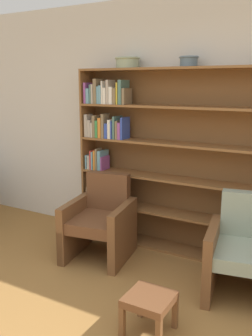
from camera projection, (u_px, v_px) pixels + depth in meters
wall_back at (208, 128)px, 3.97m from camera, size 12.00×0.06×2.75m
bookshelf at (167, 162)px, 4.10m from camera, size 2.59×0.30×2.00m
bowl_slate at (128, 62)px, 4.08m from camera, size 0.28×0.28×0.12m
bowl_copper at (189, 61)px, 3.74m from camera, size 0.20×0.20×0.10m
armchair_leather at (101, 221)px, 4.02m from camera, size 0.75×0.78×0.87m
armchair_cushioned at (245, 252)px, 3.28m from camera, size 0.75×0.78×0.87m
footstool at (149, 303)px, 2.77m from camera, size 0.34×0.34×0.31m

